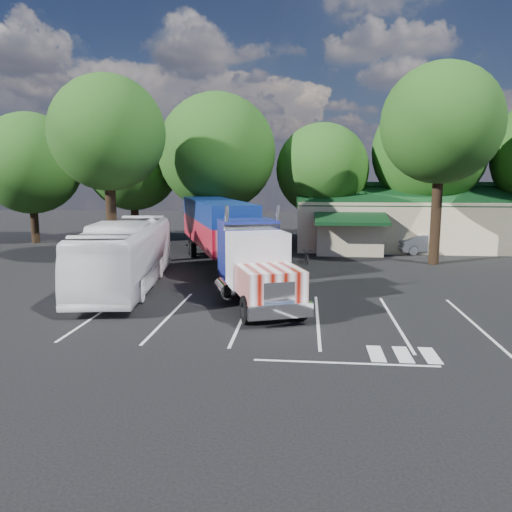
# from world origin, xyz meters

# --- Properties ---
(ground) EXTENTS (120.00, 120.00, 0.00)m
(ground) POSITION_xyz_m (0.00, 0.00, 0.00)
(ground) COLOR black
(ground) RESTS_ON ground
(event_hall) EXTENTS (24.20, 14.12, 5.55)m
(event_hall) POSITION_xyz_m (13.74, 17.81, 2.21)
(event_hall) COLOR beige
(event_hall) RESTS_ON ground
(tree_row_a) EXTENTS (9.00, 9.00, 11.68)m
(tree_row_a) POSITION_xyz_m (-22.00, 16.50, 7.16)
(tree_row_a) COLOR black
(tree_row_a) RESTS_ON ground
(tree_row_b) EXTENTS (8.40, 8.40, 11.35)m
(tree_row_b) POSITION_xyz_m (-13.00, 17.80, 7.13)
(tree_row_b) COLOR black
(tree_row_b) RESTS_ON ground
(tree_row_c) EXTENTS (10.00, 10.00, 13.05)m
(tree_row_c) POSITION_xyz_m (-5.00, 16.20, 8.04)
(tree_row_c) COLOR black
(tree_row_c) RESTS_ON ground
(tree_row_d) EXTENTS (8.00, 8.00, 10.60)m
(tree_row_d) POSITION_xyz_m (4.00, 17.50, 6.58)
(tree_row_d) COLOR black
(tree_row_d) RESTS_ON ground
(tree_row_e) EXTENTS (9.60, 9.60, 12.90)m
(tree_row_e) POSITION_xyz_m (13.00, 18.00, 8.09)
(tree_row_e) COLOR black
(tree_row_e) RESTS_ON ground
(tree_near_left) EXTENTS (7.60, 7.60, 12.65)m
(tree_near_left) POSITION_xyz_m (-10.50, 6.00, 8.81)
(tree_near_left) COLOR black
(tree_near_left) RESTS_ON ground
(tree_near_right) EXTENTS (8.00, 8.00, 13.50)m
(tree_near_right) POSITION_xyz_m (11.50, 8.50, 9.46)
(tree_near_right) COLOR black
(tree_near_right) RESTS_ON ground
(semi_truck) EXTENTS (10.12, 21.77, 4.65)m
(semi_truck) POSITION_xyz_m (-2.44, 3.91, 2.63)
(semi_truck) COLOR black
(semi_truck) RESTS_ON ground
(woman) EXTENTS (0.43, 0.60, 1.57)m
(woman) POSITION_xyz_m (1.60, -3.59, 0.79)
(woman) COLOR black
(woman) RESTS_ON ground
(bicycle) EXTENTS (0.85, 1.97, 1.00)m
(bicycle) POSITION_xyz_m (2.74, 8.00, 0.50)
(bicycle) COLOR black
(bicycle) RESTS_ON ground
(tour_bus) EXTENTS (4.85, 13.35, 3.64)m
(tour_bus) POSITION_xyz_m (-7.04, -0.78, 1.82)
(tour_bus) COLOR white
(tour_bus) RESTS_ON ground
(silver_sedan) EXTENTS (5.01, 3.06, 1.56)m
(silver_sedan) POSITION_xyz_m (12.00, 13.34, 0.78)
(silver_sedan) COLOR #A5A7AD
(silver_sedan) RESTS_ON ground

